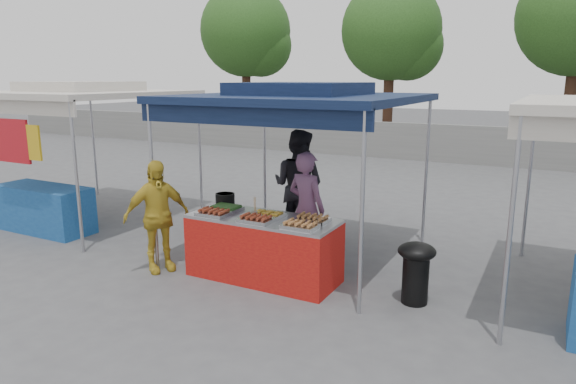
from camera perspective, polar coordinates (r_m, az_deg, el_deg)
The scene contains 22 objects.
ground_plane at distance 7.08m, azimuth -2.30°, elevation -9.26°, with size 80.00×80.00×0.00m, color #4E4E50.
back_wall at distance 17.13m, azimuth 16.58°, elevation 5.22°, with size 40.00×0.25×1.20m, color slate.
main_canopy at distance 7.44m, azimuth 1.36°, elevation 10.53°, with size 3.20×3.20×2.57m.
neighbor_stall_left at distance 10.07m, azimuth -23.45°, elevation 5.64°, with size 3.20×3.20×2.57m.
tree_0 at distance 22.14m, azimuth -4.34°, elevation 17.01°, with size 3.73×3.71×6.38m.
tree_1 at distance 19.37m, azimuth 11.82°, elevation 16.75°, with size 3.57×3.52×6.05m.
vendor_table at distance 6.86m, azimuth -2.76°, elevation -6.23°, with size 2.00×0.80×0.85m.
food_tray_fl at distance 6.86m, azimuth -8.28°, elevation -2.33°, with size 0.42×0.30×0.07m.
food_tray_fm at distance 6.50m, azimuth -3.54°, elevation -3.06°, with size 0.42×0.30×0.07m.
food_tray_fr at distance 6.23m, azimuth 1.34°, elevation -3.75°, with size 0.42×0.30×0.07m.
food_tray_bl at distance 7.10m, azimuth -6.90°, elevation -1.79°, with size 0.42×0.30×0.07m.
food_tray_bm at distance 6.74m, azimuth -2.23°, elevation -2.47°, with size 0.42×0.30×0.07m.
food_tray_br at distance 6.51m, azimuth 2.69°, elevation -3.02°, with size 0.42×0.30×0.07m.
cooking_pot at distance 7.43m, azimuth -7.00°, elevation -0.77°, with size 0.28×0.28×0.16m, color black.
skewer_cup at distance 6.66m, azimuth -3.73°, elevation -2.55°, with size 0.08×0.08×0.10m, color #A2A3A9.
wok_burner at distance 6.30m, azimuth 14.03°, elevation -8.13°, with size 0.45×0.45×0.75m.
crate_left at distance 7.69m, azimuth -2.95°, elevation -6.21°, with size 0.53×0.37×0.32m, color navy.
crate_right at distance 7.18m, azimuth 2.30°, elevation -7.79°, with size 0.46×0.32×0.27m, color navy.
crate_stacked at distance 7.09m, azimuth 2.32°, elevation -5.72°, with size 0.45×0.32×0.27m, color navy.
vendor_woman at distance 7.31m, azimuth 2.07°, elevation -1.82°, with size 0.60×0.39×1.64m, color #774C6E.
helper_man at distance 8.36m, azimuth 1.14°, elevation 0.71°, with size 0.89×0.69×1.83m, color black.
customer_person at distance 7.26m, azimuth -14.37°, elevation -2.63°, with size 0.91×0.38×1.56m, color gold.
Camera 1 is at (3.32, -5.68, 2.63)m, focal length 32.00 mm.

